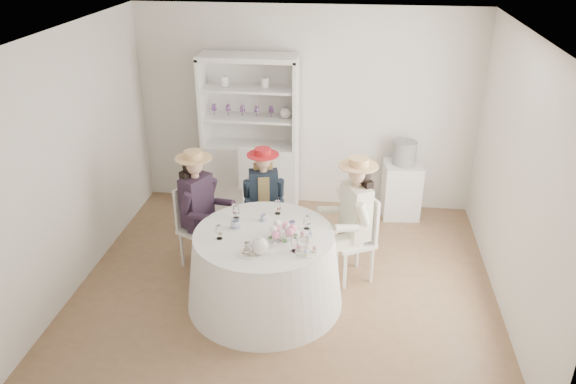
# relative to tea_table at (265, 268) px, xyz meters

# --- Properties ---
(ground) EXTENTS (4.50, 4.50, 0.00)m
(ground) POSITION_rel_tea_table_xyz_m (0.18, 0.39, -0.40)
(ground) COLOR brown
(ground) RESTS_ON ground
(ceiling) EXTENTS (4.50, 4.50, 0.00)m
(ceiling) POSITION_rel_tea_table_xyz_m (0.18, 0.39, 2.30)
(ceiling) COLOR white
(ceiling) RESTS_ON wall_back
(wall_back) EXTENTS (4.50, 0.00, 4.50)m
(wall_back) POSITION_rel_tea_table_xyz_m (0.18, 2.39, 0.95)
(wall_back) COLOR silver
(wall_back) RESTS_ON ground
(wall_front) EXTENTS (4.50, 0.00, 4.50)m
(wall_front) POSITION_rel_tea_table_xyz_m (0.18, -1.61, 0.95)
(wall_front) COLOR silver
(wall_front) RESTS_ON ground
(wall_left) EXTENTS (0.00, 4.50, 4.50)m
(wall_left) POSITION_rel_tea_table_xyz_m (-2.07, 0.39, 0.95)
(wall_left) COLOR silver
(wall_left) RESTS_ON ground
(wall_right) EXTENTS (0.00, 4.50, 4.50)m
(wall_right) POSITION_rel_tea_table_xyz_m (2.43, 0.39, 0.95)
(wall_right) COLOR silver
(wall_right) RESTS_ON ground
(tea_table) EXTENTS (1.61, 1.61, 0.81)m
(tea_table) POSITION_rel_tea_table_xyz_m (0.00, 0.00, 0.00)
(tea_table) COLOR white
(tea_table) RESTS_ON ground
(hutch) EXTENTS (1.31, 0.63, 2.12)m
(hutch) POSITION_rel_tea_table_xyz_m (-0.52, 2.12, 0.35)
(hutch) COLOR silver
(hutch) RESTS_ON ground
(side_table) EXTENTS (0.52, 0.52, 0.75)m
(side_table) POSITION_rel_tea_table_xyz_m (1.50, 2.14, -0.03)
(side_table) COLOR silver
(side_table) RESTS_ON ground
(hatbox) EXTENTS (0.40, 0.40, 0.31)m
(hatbox) POSITION_rel_tea_table_xyz_m (1.50, 2.14, 0.49)
(hatbox) COLOR black
(hatbox) RESTS_ON side_table
(guest_left) EXTENTS (0.59, 0.54, 1.41)m
(guest_left) POSITION_rel_tea_table_xyz_m (-0.84, 0.61, 0.39)
(guest_left) COLOR silver
(guest_left) RESTS_ON ground
(guest_mid) EXTENTS (0.49, 0.52, 1.31)m
(guest_mid) POSITION_rel_tea_table_xyz_m (-0.17, 1.02, 0.33)
(guest_mid) COLOR silver
(guest_mid) RESTS_ON ground
(guest_right) EXTENTS (0.61, 0.56, 1.44)m
(guest_right) POSITION_rel_tea_table_xyz_m (0.88, 0.54, 0.41)
(guest_right) COLOR silver
(guest_right) RESTS_ON ground
(spare_chair) EXTENTS (0.44, 0.44, 1.06)m
(spare_chair) POSITION_rel_tea_table_xyz_m (-0.40, 1.81, 0.16)
(spare_chair) COLOR silver
(spare_chair) RESTS_ON ground
(teacup_a) EXTENTS (0.12, 0.12, 0.08)m
(teacup_a) POSITION_rel_tea_table_xyz_m (-0.30, 0.08, 0.45)
(teacup_a) COLOR white
(teacup_a) RESTS_ON tea_table
(teacup_b) EXTENTS (0.08, 0.08, 0.06)m
(teacup_b) POSITION_rel_tea_table_xyz_m (-0.05, 0.26, 0.44)
(teacup_b) COLOR white
(teacup_b) RESTS_ON tea_table
(teacup_c) EXTENTS (0.10, 0.10, 0.06)m
(teacup_c) POSITION_rel_tea_table_xyz_m (0.27, 0.15, 0.44)
(teacup_c) COLOR white
(teacup_c) RESTS_ON tea_table
(flower_bowl) EXTENTS (0.26, 0.26, 0.05)m
(flower_bowl) POSITION_rel_tea_table_xyz_m (0.23, -0.07, 0.43)
(flower_bowl) COLOR white
(flower_bowl) RESTS_ON tea_table
(flower_arrangement) EXTENTS (0.21, 0.21, 0.08)m
(flower_arrangement) POSITION_rel_tea_table_xyz_m (0.20, -0.09, 0.51)
(flower_arrangement) COLOR pink
(flower_arrangement) RESTS_ON tea_table
(table_teapot) EXTENTS (0.24, 0.17, 0.18)m
(table_teapot) POSITION_rel_tea_table_xyz_m (0.03, -0.37, 0.48)
(table_teapot) COLOR white
(table_teapot) RESTS_ON tea_table
(sandwich_plate) EXTENTS (0.25, 0.25, 0.06)m
(sandwich_plate) POSITION_rel_tea_table_xyz_m (-0.06, -0.37, 0.42)
(sandwich_plate) COLOR white
(sandwich_plate) RESTS_ON tea_table
(cupcake_stand) EXTENTS (0.22, 0.22, 0.21)m
(cupcake_stand) POSITION_rel_tea_table_xyz_m (0.46, -0.29, 0.48)
(cupcake_stand) COLOR white
(cupcake_stand) RESTS_ON tea_table
(stemware_set) EXTENTS (0.91, 0.95, 0.15)m
(stemware_set) POSITION_rel_tea_table_xyz_m (0.00, -0.00, 0.48)
(stemware_set) COLOR white
(stemware_set) RESTS_ON tea_table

